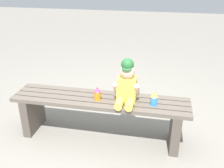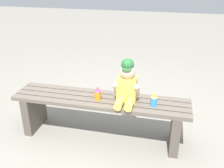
{
  "view_description": "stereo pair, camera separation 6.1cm",
  "coord_description": "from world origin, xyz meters",
  "px_view_note": "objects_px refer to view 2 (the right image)",
  "views": [
    {
      "loc": [
        0.53,
        -2.03,
        1.54
      ],
      "look_at": [
        0.12,
        -0.05,
        0.61
      ],
      "focal_mm": 40.78,
      "sensor_mm": 36.0,
      "label": 1
    },
    {
      "loc": [
        0.59,
        -2.02,
        1.54
      ],
      "look_at": [
        0.12,
        -0.05,
        0.61
      ],
      "focal_mm": 40.78,
      "sensor_mm": 36.0,
      "label": 2
    }
  ],
  "objects_px": {
    "sippy_cup_left": "(98,94)",
    "child_figure": "(127,84)",
    "sippy_cup_right": "(154,100)",
    "park_bench": "(101,110)"
  },
  "relations": [
    {
      "from": "park_bench",
      "to": "sippy_cup_right",
      "type": "distance_m",
      "value": 0.53
    },
    {
      "from": "sippy_cup_left",
      "to": "child_figure",
      "type": "bearing_deg",
      "value": 4.21
    },
    {
      "from": "child_figure",
      "to": "sippy_cup_left",
      "type": "distance_m",
      "value": 0.29
    },
    {
      "from": "sippy_cup_left",
      "to": "park_bench",
      "type": "bearing_deg",
      "value": 64.7
    },
    {
      "from": "child_figure",
      "to": "sippy_cup_right",
      "type": "bearing_deg",
      "value": -4.5
    },
    {
      "from": "child_figure",
      "to": "sippy_cup_left",
      "type": "height_order",
      "value": "child_figure"
    },
    {
      "from": "park_bench",
      "to": "sippy_cup_left",
      "type": "relative_size",
      "value": 13.36
    },
    {
      "from": "child_figure",
      "to": "sippy_cup_left",
      "type": "relative_size",
      "value": 3.26
    },
    {
      "from": "sippy_cup_left",
      "to": "sippy_cup_right",
      "type": "xyz_separation_m",
      "value": [
        0.51,
        0.0,
        0.0
      ]
    },
    {
      "from": "sippy_cup_left",
      "to": "sippy_cup_right",
      "type": "bearing_deg",
      "value": 0.0
    }
  ]
}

